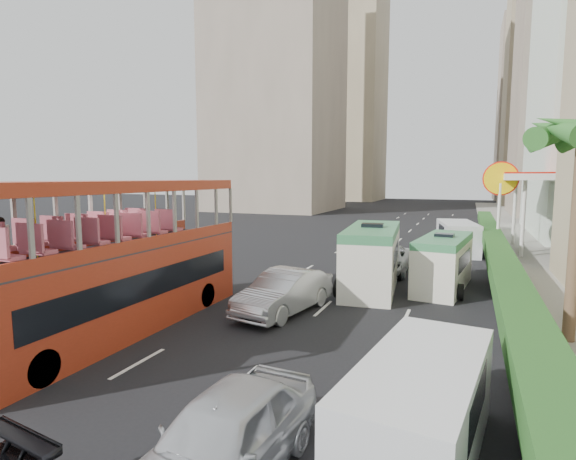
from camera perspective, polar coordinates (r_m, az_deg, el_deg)
The scene contains 17 objects.
ground_plane at distance 13.55m, azimuth -0.46°, elevation -15.74°, with size 200.00×200.00×0.00m, color black.
double_decker_bus at distance 16.04m, azimuth -20.74°, elevation -3.22°, with size 2.50×11.00×5.06m, color #B3351B.
car_silver_lane_a at distance 17.57m, azimuth -0.47°, elevation -10.43°, with size 1.71×4.92×1.62m, color silver.
van_asset at distance 25.36m, azimuth 12.36°, elevation -5.22°, with size 2.38×5.15×1.43m, color silver.
minibus_near at distance 21.30m, azimuth 10.60°, elevation -3.49°, with size 2.18×6.53×2.89m, color silver.
minibus_far at distance 22.12m, azimuth 19.12°, elevation -3.95°, with size 1.85×5.54×2.45m, color silver.
panel_van_near at distance 9.12m, azimuth 16.45°, elevation -21.13°, with size 1.92×4.79×1.92m, color silver.
panel_van_far at distance 32.83m, azimuth 20.70°, elevation -0.92°, with size 2.13×5.33×2.13m, color silver.
sidewalk at distance 37.17m, azimuth 28.27°, elevation -1.96°, with size 6.00×120.00×0.18m, color #99968C.
kerb_wall at distance 26.01m, azimuth 24.80°, elevation -3.87°, with size 0.30×44.00×1.00m, color silver.
hedge at distance 25.87m, azimuth 24.89°, elevation -2.02°, with size 1.10×44.00×0.70m, color #2D6626.
palm_tree at distance 15.97m, azimuth 32.70°, elevation -0.82°, with size 0.36×0.36×6.40m, color brown.
shell_station at distance 35.05m, azimuth 30.48°, elevation 1.81°, with size 6.50×8.00×5.50m, color silver.
tower_far_a at distance 95.86m, azimuth 30.18°, elevation 15.93°, with size 14.00×14.00×44.00m, color tan.
tower_far_b at distance 117.16m, azimuth 28.58°, elevation 13.18°, with size 14.00×14.00×40.00m, color gray.
tower_left_a at distance 75.46m, azimuth -1.47°, elevation 22.73°, with size 18.00×18.00×52.00m, color gray.
tower_left_b at distance 106.55m, azimuth 7.39°, elevation 16.29°, with size 16.00×16.00×46.00m, color tan.
Camera 1 is at (4.78, -11.58, 5.18)m, focal length 28.00 mm.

